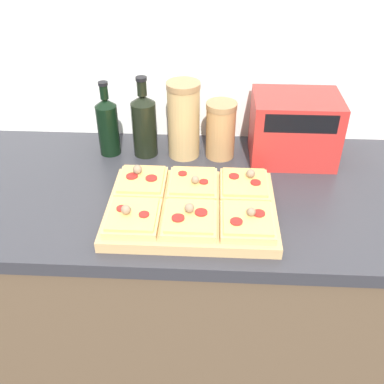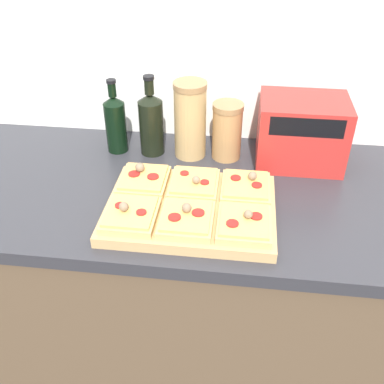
# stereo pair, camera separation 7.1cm
# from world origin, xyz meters

# --- Properties ---
(wall_back) EXTENTS (6.00, 0.06, 2.50)m
(wall_back) POSITION_xyz_m (0.00, 0.67, 1.25)
(wall_back) COLOR silver
(wall_back) RESTS_ON ground_plane
(kitchen_counter) EXTENTS (2.63, 0.67, 0.93)m
(kitchen_counter) POSITION_xyz_m (0.00, 0.32, 0.46)
(kitchen_counter) COLOR brown
(kitchen_counter) RESTS_ON ground_plane
(cutting_board) EXTENTS (0.45, 0.34, 0.03)m
(cutting_board) POSITION_xyz_m (0.04, 0.20, 0.94)
(cutting_board) COLOR tan
(cutting_board) RESTS_ON kitchen_counter
(pizza_slice_back_left) EXTENTS (0.13, 0.15, 0.05)m
(pizza_slice_back_left) POSITION_xyz_m (-0.10, 0.28, 0.97)
(pizza_slice_back_left) COLOR tan
(pizza_slice_back_left) RESTS_ON cutting_board
(pizza_slice_back_center) EXTENTS (0.13, 0.15, 0.05)m
(pizza_slice_back_center) POSITION_xyz_m (0.04, 0.28, 0.97)
(pizza_slice_back_center) COLOR tan
(pizza_slice_back_center) RESTS_ON cutting_board
(pizza_slice_back_right) EXTENTS (0.13, 0.15, 0.05)m
(pizza_slice_back_right) POSITION_xyz_m (0.19, 0.28, 0.97)
(pizza_slice_back_right) COLOR tan
(pizza_slice_back_right) RESTS_ON cutting_board
(pizza_slice_front_left) EXTENTS (0.13, 0.15, 0.05)m
(pizza_slice_front_left) POSITION_xyz_m (-0.10, 0.12, 0.97)
(pizza_slice_front_left) COLOR tan
(pizza_slice_front_left) RESTS_ON cutting_board
(pizza_slice_front_center) EXTENTS (0.13, 0.15, 0.05)m
(pizza_slice_front_center) POSITION_xyz_m (0.04, 0.12, 0.97)
(pizza_slice_front_center) COLOR tan
(pizza_slice_front_center) RESTS_ON cutting_board
(pizza_slice_front_right) EXTENTS (0.13, 0.15, 0.05)m
(pizza_slice_front_right) POSITION_xyz_m (0.18, 0.12, 0.97)
(pizza_slice_front_right) COLOR tan
(pizza_slice_front_right) RESTS_ON cutting_board
(olive_oil_bottle) EXTENTS (0.07, 0.07, 0.24)m
(olive_oil_bottle) POSITION_xyz_m (-0.24, 0.51, 1.03)
(olive_oil_bottle) COLOR black
(olive_oil_bottle) RESTS_ON kitchen_counter
(wine_bottle) EXTENTS (0.08, 0.08, 0.26)m
(wine_bottle) POSITION_xyz_m (-0.13, 0.51, 1.03)
(wine_bottle) COLOR black
(wine_bottle) RESTS_ON kitchen_counter
(grain_jar_tall) EXTENTS (0.10, 0.10, 0.25)m
(grain_jar_tall) POSITION_xyz_m (-0.00, 0.51, 1.05)
(grain_jar_tall) COLOR tan
(grain_jar_tall) RESTS_ON kitchen_counter
(grain_jar_short) EXTENTS (0.10, 0.10, 0.18)m
(grain_jar_short) POSITION_xyz_m (0.12, 0.51, 1.02)
(grain_jar_short) COLOR #AD7F4C
(grain_jar_short) RESTS_ON kitchen_counter
(toaster_oven) EXTENTS (0.29, 0.20, 0.21)m
(toaster_oven) POSITION_xyz_m (0.35, 0.51, 1.03)
(toaster_oven) COLOR red
(toaster_oven) RESTS_ON kitchen_counter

